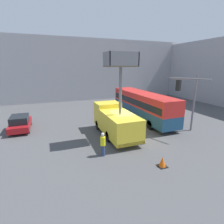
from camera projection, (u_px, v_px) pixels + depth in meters
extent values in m
plane|color=#4C4C4F|center=(125.00, 136.00, 16.56)|extent=(120.00, 120.00, 0.00)
cube|color=#9E9EA3|center=(78.00, 70.00, 36.95)|extent=(44.00, 10.00, 11.45)
cube|color=yellow|center=(108.00, 114.00, 18.30)|extent=(2.44, 1.98, 2.36)
cube|color=yellow|center=(120.00, 125.00, 15.37)|extent=(2.44, 4.62, 1.94)
cube|color=red|center=(131.00, 144.00, 13.54)|extent=(2.39, 0.10, 0.24)
cylinder|color=black|center=(98.00, 125.00, 18.23)|extent=(0.30, 0.95, 0.95)
cylinder|color=black|center=(117.00, 123.00, 18.96)|extent=(0.30, 0.95, 0.95)
cylinder|color=black|center=(109.00, 136.00, 15.24)|extent=(0.30, 0.95, 0.95)
cylinder|color=black|center=(131.00, 133.00, 15.97)|extent=(0.30, 0.95, 0.95)
cylinder|color=slate|center=(120.00, 92.00, 14.62)|extent=(0.24, 0.24, 3.99)
cube|color=brown|center=(121.00, 66.00, 14.10)|extent=(2.49, 1.62, 0.10)
cube|color=slate|center=(106.00, 59.00, 13.54)|extent=(0.08, 1.62, 1.05)
cube|color=slate|center=(134.00, 59.00, 14.36)|extent=(0.08, 1.62, 1.05)
cube|color=slate|center=(117.00, 59.00, 14.65)|extent=(2.49, 0.08, 1.05)
cube|color=slate|center=(125.00, 59.00, 13.26)|extent=(2.49, 0.08, 1.05)
cube|color=navy|center=(142.00, 110.00, 21.78)|extent=(2.45, 11.73, 1.30)
cube|color=red|center=(142.00, 99.00, 21.42)|extent=(2.45, 11.73, 1.59)
cube|color=black|center=(142.00, 101.00, 21.48)|extent=(2.47, 11.26, 0.70)
cylinder|color=black|center=(122.00, 109.00, 24.85)|extent=(0.30, 0.98, 0.98)
cylinder|color=black|center=(136.00, 108.00, 25.59)|extent=(0.30, 0.98, 0.98)
cylinder|color=black|center=(150.00, 125.00, 18.27)|extent=(0.30, 0.98, 0.98)
cylinder|color=black|center=(167.00, 122.00, 19.01)|extent=(0.30, 0.98, 0.98)
cylinder|color=slate|center=(194.00, 103.00, 17.37)|extent=(0.18, 0.18, 5.65)
cylinder|color=slate|center=(189.00, 79.00, 15.49)|extent=(1.57, 3.47, 0.13)
cube|color=black|center=(178.00, 85.00, 14.36)|extent=(0.42, 0.42, 0.90)
sphere|color=red|center=(179.00, 82.00, 14.30)|extent=(0.20, 0.20, 0.20)
cylinder|color=navy|center=(103.00, 150.00, 12.86)|extent=(0.32, 0.32, 0.82)
cylinder|color=yellow|center=(103.00, 141.00, 12.67)|extent=(0.38, 0.38, 0.65)
sphere|color=tan|center=(103.00, 136.00, 12.56)|extent=(0.22, 0.22, 0.22)
sphere|color=white|center=(103.00, 134.00, 12.54)|extent=(0.23, 0.23, 0.23)
cylinder|color=navy|center=(148.00, 122.00, 19.39)|extent=(0.32, 0.32, 0.80)
cylinder|color=yellow|center=(148.00, 116.00, 19.21)|extent=(0.38, 0.38, 0.63)
sphere|color=tan|center=(149.00, 112.00, 19.10)|extent=(0.22, 0.22, 0.22)
sphere|color=white|center=(149.00, 111.00, 19.08)|extent=(0.23, 0.23, 0.23)
cube|color=black|center=(162.00, 166.00, 11.54)|extent=(0.60, 0.60, 0.03)
cone|color=#F25B0F|center=(162.00, 162.00, 11.46)|extent=(0.48, 0.48, 0.68)
cube|color=maroon|center=(21.00, 125.00, 18.11)|extent=(1.87, 4.27, 0.58)
cube|color=black|center=(19.00, 119.00, 17.75)|extent=(1.65, 2.35, 0.69)
cylinder|color=black|center=(14.00, 124.00, 19.09)|extent=(0.22, 0.64, 0.64)
cylinder|color=black|center=(30.00, 122.00, 19.65)|extent=(0.22, 0.64, 0.64)
cylinder|color=black|center=(10.00, 132.00, 16.69)|extent=(0.22, 0.64, 0.64)
cylinder|color=black|center=(28.00, 130.00, 17.25)|extent=(0.22, 0.64, 0.64)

